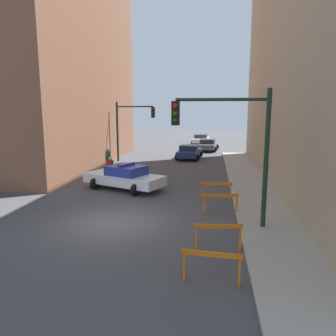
{
  "coord_description": "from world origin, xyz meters",
  "views": [
    {
      "loc": [
        3.88,
        -12.38,
        4.56
      ],
      "look_at": [
        1.3,
        6.82,
        1.08
      ],
      "focal_mm": 35.0,
      "sensor_mm": 36.0,
      "label": 1
    }
  ],
  "objects": [
    {
      "name": "traffic_light_far",
      "position": [
        -3.3,
        15.71,
        3.4
      ],
      "size": [
        3.44,
        0.35,
        5.2
      ],
      "color": "black",
      "rests_on": "ground_plane"
    },
    {
      "name": "ground_plane",
      "position": [
        0.0,
        0.0,
        0.0
      ],
      "size": [
        120.0,
        120.0,
        0.0
      ],
      "primitive_type": "plane",
      "color": "#424244"
    },
    {
      "name": "parked_car_near",
      "position": [
        1.8,
        17.96,
        0.67
      ],
      "size": [
        2.5,
        4.43,
        1.31
      ],
      "rotation": [
        0.0,
        0.0,
        -0.08
      ],
      "color": "navy",
      "rests_on": "ground_plane"
    },
    {
      "name": "barrier_corner",
      "position": [
        4.17,
        4.13,
        0.62
      ],
      "size": [
        1.6,
        0.22,
        0.9
      ],
      "rotation": [
        0.0,
        0.0,
        -0.04
      ],
      "color": "orange",
      "rests_on": "ground_plane"
    },
    {
      "name": "barrier_mid",
      "position": [
        4.15,
        -2.15,
        0.62
      ],
      "size": [
        1.6,
        0.32,
        0.9
      ],
      "rotation": [
        0.0,
        0.0,
        0.11
      ],
      "color": "orange",
      "rests_on": "ground_plane"
    },
    {
      "name": "sidewalk_right",
      "position": [
        6.2,
        0.0,
        0.06
      ],
      "size": [
        2.4,
        44.0,
        0.12
      ],
      "color": "#9E998E",
      "rests_on": "ground_plane"
    },
    {
      "name": "police_car",
      "position": [
        -1.05,
        5.54,
        0.72
      ],
      "size": [
        5.05,
        3.58,
        1.52
      ],
      "rotation": [
        0.0,
        0.0,
        1.16
      ],
      "color": "white",
      "rests_on": "ground_plane"
    },
    {
      "name": "pedestrian_crossing",
      "position": [
        -2.36,
        7.07,
        0.86
      ],
      "size": [
        0.5,
        0.5,
        1.66
      ],
      "rotation": [
        0.0,
        0.0,
        0.93
      ],
      "color": "#474C66",
      "rests_on": "ground_plane"
    },
    {
      "name": "parked_car_far",
      "position": [
        2.44,
        31.21,
        0.67
      ],
      "size": [
        2.52,
        4.44,
        1.31
      ],
      "rotation": [
        0.0,
        0.0,
        -0.09
      ],
      "color": "silver",
      "rests_on": "ground_plane"
    },
    {
      "name": "barrier_back",
      "position": [
        4.33,
        1.77,
        0.62
      ],
      "size": [
        1.59,
        0.4,
        0.9
      ],
      "rotation": [
        0.0,
        0.0,
        0.16
      ],
      "color": "orange",
      "rests_on": "ground_plane"
    },
    {
      "name": "barrier_front",
      "position": [
        3.95,
        -4.28,
        0.62
      ],
      "size": [
        1.6,
        0.3,
        0.9
      ],
      "rotation": [
        0.0,
        0.0,
        -0.09
      ],
      "color": "orange",
      "rests_on": "ground_plane"
    },
    {
      "name": "pedestrian_corner",
      "position": [
        -3.97,
        11.47,
        0.86
      ],
      "size": [
        0.5,
        0.5,
        1.66
      ],
      "rotation": [
        0.0,
        0.0,
        0.57
      ],
      "color": "#382D23",
      "rests_on": "ground_plane"
    },
    {
      "name": "parked_car_mid",
      "position": [
        3.43,
        24.26,
        0.67
      ],
      "size": [
        2.53,
        4.45,
        1.31
      ],
      "rotation": [
        0.0,
        0.0,
        -0.09
      ],
      "color": "#474C51",
      "rests_on": "ground_plane"
    },
    {
      "name": "building_corner_left",
      "position": [
        -12.0,
        14.0,
        11.69
      ],
      "size": [
        14.0,
        20.0,
        23.37
      ],
      "color": "brown",
      "rests_on": "ground_plane"
    },
    {
      "name": "traffic_light_near",
      "position": [
        4.73,
        0.02,
        3.53
      ],
      "size": [
        3.64,
        0.35,
        5.2
      ],
      "color": "black",
      "rests_on": "sidewalk_right"
    }
  ]
}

